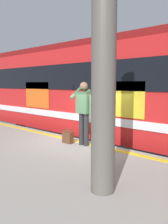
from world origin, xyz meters
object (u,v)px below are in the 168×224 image
(train_carriage, at_px, (98,89))
(passenger, at_px, (84,108))
(station_column, at_px, (104,63))
(handbag, at_px, (68,137))

(train_carriage, relative_size, passenger, 6.60)
(passenger, bearing_deg, station_column, 138.22)
(passenger, bearing_deg, handbag, 16.17)
(train_carriage, distance_m, passenger, 2.90)
(handbag, xyz_separation_m, station_column, (-2.62, 1.74, 1.82))
(passenger, xyz_separation_m, handbag, (0.50, 0.15, -0.85))
(train_carriage, xyz_separation_m, station_column, (-3.60, 4.33, 0.49))
(passenger, bearing_deg, train_carriage, -58.74)
(train_carriage, bearing_deg, handbag, 110.76)
(passenger, relative_size, handbag, 4.43)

